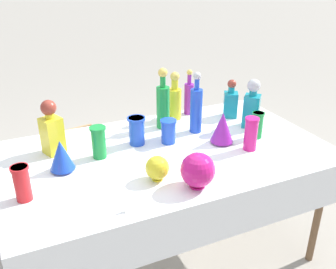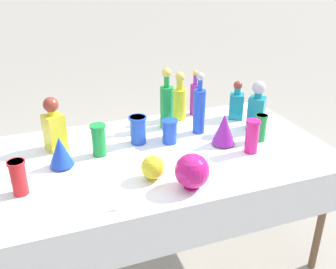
% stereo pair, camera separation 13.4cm
% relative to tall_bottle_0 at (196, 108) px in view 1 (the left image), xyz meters
% --- Properties ---
extents(ground_plane, '(40.00, 40.00, 0.00)m').
position_rel_tall_bottle_0_xyz_m(ground_plane, '(-0.26, -0.16, -0.92)').
color(ground_plane, '#A0998C').
extents(display_table, '(1.81, 1.05, 0.76)m').
position_rel_tall_bottle_0_xyz_m(display_table, '(-0.26, -0.19, -0.21)').
color(display_table, white).
rests_on(display_table, ground).
extents(tall_bottle_0, '(0.07, 0.07, 0.38)m').
position_rel_tall_bottle_0_xyz_m(tall_bottle_0, '(0.00, 0.00, 0.00)').
color(tall_bottle_0, blue).
rests_on(tall_bottle_0, display_table).
extents(tall_bottle_1, '(0.08, 0.08, 0.39)m').
position_rel_tall_bottle_0_xyz_m(tall_bottle_1, '(-0.16, 0.15, 0.00)').
color(tall_bottle_1, '#198C38').
rests_on(tall_bottle_1, display_table).
extents(tall_bottle_2, '(0.09, 0.09, 0.32)m').
position_rel_tall_bottle_0_xyz_m(tall_bottle_2, '(-0.03, 0.25, -0.02)').
color(tall_bottle_2, yellow).
rests_on(tall_bottle_2, display_table).
extents(tall_bottle_3, '(0.07, 0.07, 0.32)m').
position_rel_tall_bottle_0_xyz_m(tall_bottle_3, '(0.10, 0.28, -0.03)').
color(tall_bottle_3, purple).
rests_on(tall_bottle_3, display_table).
extents(square_decanter_0, '(0.13, 0.13, 0.31)m').
position_rel_tall_bottle_0_xyz_m(square_decanter_0, '(-0.85, 0.07, -0.01)').
color(square_decanter_0, yellow).
rests_on(square_decanter_0, display_table).
extents(square_decanter_1, '(0.13, 0.13, 0.26)m').
position_rel_tall_bottle_0_xyz_m(square_decanter_1, '(0.33, 0.12, -0.05)').
color(square_decanter_1, teal).
rests_on(square_decanter_1, display_table).
extents(square_decanter_2, '(0.14, 0.14, 0.32)m').
position_rel_tall_bottle_0_xyz_m(square_decanter_2, '(0.36, -0.08, -0.01)').
color(square_decanter_2, teal).
rests_on(square_decanter_2, display_table).
extents(slender_vase_0, '(0.11, 0.11, 0.17)m').
position_rel_tall_bottle_0_xyz_m(slender_vase_0, '(-0.39, -0.01, -0.07)').
color(slender_vase_0, blue).
rests_on(slender_vase_0, display_table).
extents(slender_vase_1, '(0.10, 0.10, 0.14)m').
position_rel_tall_bottle_0_xyz_m(slender_vase_1, '(-0.22, -0.07, -0.08)').
color(slender_vase_1, blue).
rests_on(slender_vase_1, display_table).
extents(slender_vase_2, '(0.09, 0.09, 0.18)m').
position_rel_tall_bottle_0_xyz_m(slender_vase_2, '(-0.64, -0.08, -0.06)').
color(slender_vase_2, '#198C38').
rests_on(slender_vase_2, display_table).
extents(slender_vase_3, '(0.07, 0.07, 0.16)m').
position_rel_tall_bottle_0_xyz_m(slender_vase_3, '(0.30, -0.23, -0.07)').
color(slender_vase_3, '#198C38').
rests_on(slender_vase_3, display_table).
extents(slender_vase_4, '(0.08, 0.08, 0.17)m').
position_rel_tall_bottle_0_xyz_m(slender_vase_4, '(-1.05, -0.33, -0.07)').
color(slender_vase_4, red).
rests_on(slender_vase_4, display_table).
extents(slender_vase_5, '(0.08, 0.08, 0.19)m').
position_rel_tall_bottle_0_xyz_m(slender_vase_5, '(0.17, -0.34, -0.06)').
color(slender_vase_5, '#C61972').
rests_on(slender_vase_5, display_table).
extents(fluted_vase_0, '(0.13, 0.13, 0.17)m').
position_rel_tall_bottle_0_xyz_m(fluted_vase_0, '(-0.85, -0.14, -0.07)').
color(fluted_vase_0, blue).
rests_on(fluted_vase_0, display_table).
extents(fluted_vase_1, '(0.14, 0.14, 0.19)m').
position_rel_tall_bottle_0_xyz_m(fluted_vase_1, '(0.06, -0.21, -0.06)').
color(fluted_vase_1, purple).
rests_on(fluted_vase_1, display_table).
extents(round_bowl_0, '(0.12, 0.12, 0.13)m').
position_rel_tall_bottle_0_xyz_m(round_bowl_0, '(-0.44, -0.43, -0.09)').
color(round_bowl_0, yellow).
rests_on(round_bowl_0, display_table).
extents(round_bowl_1, '(0.17, 0.17, 0.17)m').
position_rel_tall_bottle_0_xyz_m(round_bowl_1, '(-0.29, -0.56, -0.07)').
color(round_bowl_1, '#C61972').
rests_on(round_bowl_1, display_table).
extents(price_tag_left, '(0.06, 0.02, 0.05)m').
position_rel_tall_bottle_0_xyz_m(price_tag_left, '(-0.64, -0.61, -0.14)').
color(price_tag_left, white).
rests_on(price_tag_left, display_table).
extents(cardboard_box_behind_left, '(0.58, 0.42, 0.39)m').
position_rel_tall_bottle_0_xyz_m(cardboard_box_behind_left, '(-0.64, 1.12, -0.76)').
color(cardboard_box_behind_left, tan).
rests_on(cardboard_box_behind_left, ground).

